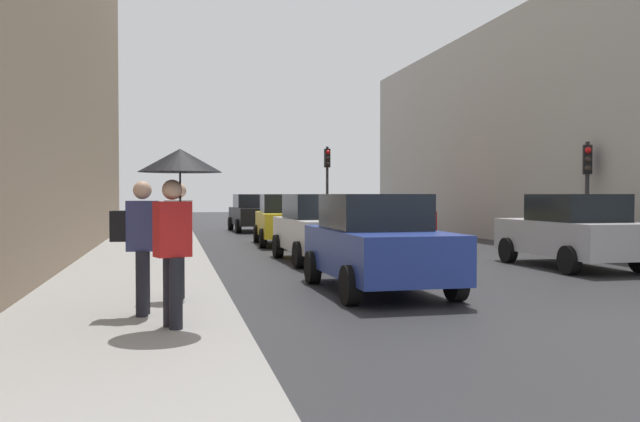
# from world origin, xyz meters

# --- Properties ---
(sidewalk_kerb) EXTENTS (3.13, 40.00, 0.16)m
(sidewalk_kerb) POSITION_xyz_m (-7.13, 6.00, 0.08)
(sidewalk_kerb) COLOR gray
(sidewalk_kerb) RESTS_ON ground
(traffic_light_far_median) EXTENTS (0.25, 0.43, 3.91)m
(traffic_light_far_median) POSITION_xyz_m (0.43, 22.36, 2.70)
(traffic_light_far_median) COLOR #2D2D2D
(traffic_light_far_median) RESTS_ON ground
(traffic_light_mid_street) EXTENTS (0.36, 0.45, 3.27)m
(traffic_light_mid_street) POSITION_xyz_m (5.26, 9.87, 2.26)
(traffic_light_mid_street) COLOR #2D2D2D
(traffic_light_mid_street) RESTS_ON ground
(car_white_compact) EXTENTS (2.13, 4.26, 1.76)m
(car_white_compact) POSITION_xyz_m (-2.64, 9.68, 0.88)
(car_white_compact) COLOR silver
(car_white_compact) RESTS_ON ground
(car_yellow_taxi) EXTENTS (2.18, 4.28, 1.76)m
(car_yellow_taxi) POSITION_xyz_m (-2.58, 15.76, 0.88)
(car_yellow_taxi) COLOR yellow
(car_yellow_taxi) RESTS_ON ground
(car_silver_hatchback) EXTENTS (2.06, 4.22, 1.76)m
(car_silver_hatchback) POSITION_xyz_m (2.90, 6.95, 0.88)
(car_silver_hatchback) COLOR #BCBCC1
(car_silver_hatchback) RESTS_ON ground
(car_dark_suv) EXTENTS (2.16, 4.27, 1.76)m
(car_dark_suv) POSITION_xyz_m (-2.68, 24.59, 0.88)
(car_dark_suv) COLOR black
(car_dark_suv) RESTS_ON ground
(car_red_sedan) EXTENTS (2.19, 4.29, 1.76)m
(car_red_sedan) POSITION_xyz_m (2.14, 18.00, 0.88)
(car_red_sedan) COLOR red
(car_red_sedan) RESTS_ON ground
(car_blue_van) EXTENTS (2.08, 4.23, 1.76)m
(car_blue_van) POSITION_xyz_m (-2.83, 4.14, 0.88)
(car_blue_van) COLOR navy
(car_blue_van) RESTS_ON ground
(pedestrian_with_umbrella) EXTENTS (1.00, 1.00, 2.14)m
(pedestrian_with_umbrella) POSITION_xyz_m (-6.38, 0.66, 1.84)
(pedestrian_with_umbrella) COLOR black
(pedestrian_with_umbrella) RESTS_ON sidewalk_kerb
(pedestrian_with_grey_backpack) EXTENTS (0.62, 0.36, 1.77)m
(pedestrian_with_grey_backpack) POSITION_xyz_m (-6.87, 1.59, 1.16)
(pedestrian_with_grey_backpack) COLOR black
(pedestrian_with_grey_backpack) RESTS_ON sidewalk_kerb
(pedestrian_with_black_backpack) EXTENTS (0.62, 0.36, 1.77)m
(pedestrian_with_black_backpack) POSITION_xyz_m (-6.40, 2.86, 1.16)
(pedestrian_with_black_backpack) COLOR black
(pedestrian_with_black_backpack) RESTS_ON sidewalk_kerb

